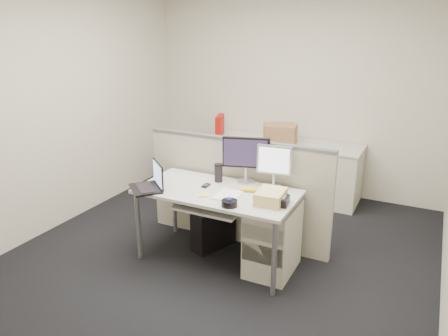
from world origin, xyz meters
The scene contains 26 objects.
floor centered at (0.00, 0.00, -0.01)m, with size 4.00×4.50×0.01m, color black.
wall_back centered at (0.00, 2.25, 1.35)m, with size 4.00×0.02×2.70m, color beige.
wall_left centered at (-2.00, 0.00, 1.35)m, with size 0.02×4.50×2.70m, color beige.
desk centered at (0.00, 0.00, 0.66)m, with size 1.50×0.75×0.73m.
keyboard_tray centered at (0.00, -0.18, 0.62)m, with size 0.62×0.32×0.02m, color beige.
drawer_pedestal centered at (0.55, 0.05, 0.33)m, with size 0.40×0.55×0.65m, color beige.
cubicle_partition centered at (0.00, 0.45, 0.55)m, with size 2.00×0.06×1.10m, color #A89C8D.
back_counter centered at (0.00, 1.93, 0.36)m, with size 2.00×0.60×0.72m, color beige.
monitor_main centered at (0.15, 0.32, 0.96)m, with size 0.46×0.18×0.46m, color black.
monitor_small centered at (0.44, 0.32, 0.93)m, with size 0.33×0.17×0.41m, color #B7B7BC.
laptop centered at (-0.62, -0.28, 0.86)m, with size 0.34×0.26×0.26m, color black.
trackball centered at (0.26, -0.28, 0.76)m, with size 0.14×0.14×0.05m, color black.
desk_phone centered at (0.60, -0.05, 0.76)m, with size 0.22×0.18×0.07m, color black.
paper_stack centered at (0.15, -0.08, 0.74)m, with size 0.21×0.27×0.01m, color white.
sticky_pad centered at (-0.05, -0.18, 0.74)m, with size 0.08×0.08×0.01m, color #F2C54C.
travel_mug centered at (-0.10, 0.22, 0.81)m, with size 0.08×0.08×0.17m, color black.
banana centered at (0.28, 0.10, 0.75)m, with size 0.19×0.05×0.04m, color yellow.
cellphone centered at (-0.15, 0.05, 0.74)m, with size 0.06×0.11×0.01m, color black.
manila_folders centered at (0.55, -0.05, 0.79)m, with size 0.23×0.30×0.11m, color #D3C472.
keyboard centered at (-0.05, -0.14, 0.64)m, with size 0.43×0.15×0.02m, color black.
pc_tower_desk centered at (-0.15, 0.20, 0.22)m, with size 0.19×0.47×0.43m, color black.
pc_tower_spare_dark centered at (-1.45, 1.66, 0.22)m, with size 0.19×0.47×0.44m, color black.
pc_tower_spare_silver centered at (-1.70, 2.03, 0.23)m, with size 0.20×0.49×0.46m, color #B7B7BC.
cardboard_box_left centered at (-0.05, 1.81, 0.86)m, with size 0.36×0.27×0.27m, color #9E6E46.
cardboard_box_right centered at (0.00, 1.81, 0.85)m, with size 0.37×0.29×0.27m, color #9E6E46.
red_binder centered at (-0.90, 1.83, 0.87)m, with size 0.08×0.32×0.30m, color #AC0E09.
Camera 1 is at (1.75, -3.40, 2.24)m, focal length 35.00 mm.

